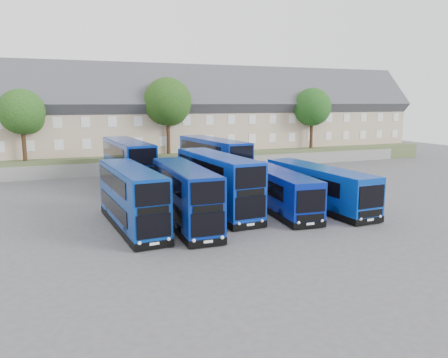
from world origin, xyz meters
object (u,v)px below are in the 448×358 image
tree_east (313,108)px  tree_far (321,105)px  coach_east_a (277,191)px  tree_mid (169,104)px  tree_west (23,113)px  dd_front_left (132,199)px  dd_front_mid (185,197)px

tree_east → tree_far: tree_far is taller
coach_east_a → tree_east: (17.47, 22.29, 5.88)m
coach_east_a → tree_mid: tree_mid is taller
tree_mid → tree_far: size_ratio=1.06×
tree_west → tree_mid: bearing=1.8°
tree_mid → dd_front_left: bearing=-110.3°
dd_front_left → tree_far: 46.35m
tree_west → tree_mid: size_ratio=0.83×
tree_west → tree_mid: tree_mid is taller
tree_west → tree_east: (36.00, 0.00, 0.34)m
dd_front_left → tree_west: bearing=103.5°
coach_east_a → tree_mid: size_ratio=1.25×
dd_front_left → dd_front_mid: bearing=-16.2°
tree_west → tree_far: 42.58m
dd_front_mid → tree_far: tree_far is taller
dd_front_left → coach_east_a: size_ratio=0.89×
dd_front_left → tree_east: (28.73, 23.14, 5.42)m
dd_front_mid → coach_east_a: bearing=13.1°
dd_front_mid → tree_mid: bearing=79.3°
dd_front_mid → tree_mid: tree_mid is taller
tree_east → dd_front_mid: bearing=-136.7°
dd_front_left → tree_far: (34.73, 30.14, 5.76)m
dd_front_mid → tree_east: 35.21m
tree_west → tree_far: bearing=9.5°
dd_front_mid → coach_east_a: 8.01m
dd_front_left → coach_east_a: 11.31m
coach_east_a → tree_east: size_ratio=1.40×
tree_east → dd_front_left: bearing=-141.2°
coach_east_a → tree_far: bearing=56.6°
dd_front_mid → tree_east: size_ratio=1.25×
tree_mid → coach_east_a: bearing=-83.7°
tree_far → dd_front_mid: bearing=-135.4°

